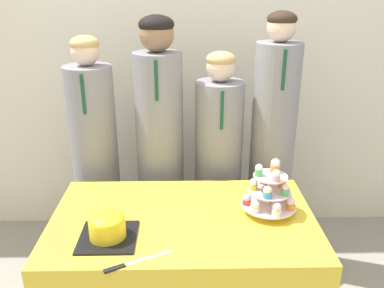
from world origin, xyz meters
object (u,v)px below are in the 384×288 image
round_cake (107,226)px  student_2 (218,170)px  student_0 (96,164)px  student_1 (160,154)px  cake_knife (127,265)px  student_3 (272,153)px  cupcake_stand (269,191)px

round_cake → student_2: (0.55, 0.79, -0.11)m
student_0 → student_1: bearing=0.0°
round_cake → cake_knife: (0.11, -0.18, -0.06)m
student_2 → student_3: student_3 is taller
cake_knife → student_2: bearing=39.7°
cupcake_stand → student_0: 1.12m
round_cake → student_0: student_0 is taller
cupcake_stand → student_1: (-0.55, 0.58, -0.05)m
cake_knife → student_1: 0.98m
student_0 → student_3: student_3 is taller
cake_knife → student_3: size_ratio=0.16×
cupcake_stand → student_2: size_ratio=0.19×
student_0 → cupcake_stand: bearing=-31.5°
cupcake_stand → student_0: size_ratio=0.18×
round_cake → student_3: bearing=42.2°
cake_knife → cupcake_stand: 0.76m
cake_knife → cupcake_stand: cupcake_stand is taller
student_2 → student_1: bearing=180.0°
student_2 → cupcake_stand: bearing=-71.5°
cake_knife → student_3: bearing=25.7°
cupcake_stand → cake_knife: bearing=-148.1°
cupcake_stand → student_1: size_ratio=0.17×
cake_knife → student_1: student_1 is taller
round_cake → student_0: (-0.21, 0.79, -0.07)m
student_3 → student_0: bearing=-180.0°
cupcake_stand → student_0: student_0 is taller
cupcake_stand → student_3: bearing=77.1°
cake_knife → student_3: 1.25m
cake_knife → student_0: bearing=81.8°
student_0 → student_2: size_ratio=1.06×
cake_knife → cupcake_stand: (0.64, 0.39, 0.11)m
round_cake → student_0: bearing=104.9°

